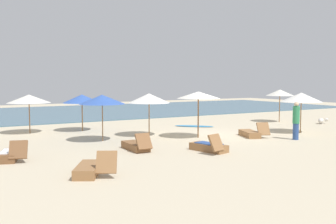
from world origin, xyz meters
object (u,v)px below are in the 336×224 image
Objects in this scene: lounger_2 at (136,146)px; lounger_3 at (251,133)px; umbrella_1 at (102,99)px; umbrella_3 at (149,98)px; umbrella_5 at (82,99)px; person_0 at (296,120)px; umbrella_0 at (198,95)px; dog at (322,121)px; lounger_1 at (90,169)px; surfboard at (194,126)px; umbrella_2 at (29,99)px; umbrella_4 at (301,97)px; umbrella_6 at (280,93)px; lounger_4 at (209,147)px; lounger_5 at (10,155)px.

lounger_3 is (6.26, 0.36, 0.00)m from lounger_2.
umbrella_1 is 2.56m from umbrella_3.
person_0 is at bearing -45.95° from umbrella_5.
umbrella_0 is 10.20m from dog.
umbrella_0 is at bearing 32.07° from lounger_1.
surfboard is at bearing 91.65° from lounger_3.
umbrella_2 is 11.28m from lounger_3.
umbrella_6 is (2.87, 4.15, 0.08)m from umbrella_4.
umbrella_6 is 13.19m from lounger_2.
person_0 is (7.82, -4.02, -0.99)m from umbrella_1.
lounger_3 is (2.37, -1.03, -1.85)m from umbrella_0.
lounger_4 reaches higher than lounger_1.
umbrella_0 reaches higher than umbrella_5.
umbrella_6 is at bearing 19.13° from lounger_2.
umbrella_1 is 12.84m from umbrella_6.
dog is (16.67, 5.00, 0.02)m from lounger_1.
lounger_1 is at bearing -167.32° from lounger_4.
umbrella_4 is at bearing -1.58° from lounger_5.
umbrella_6 reaches higher than surfboard.
umbrella_4 is 1.22× the size of lounger_1.
lounger_3 is at bearing -166.30° from dog.
umbrella_2 is 2.70× the size of dog.
umbrella_0 is at bearing 62.44° from lounger_4.
umbrella_5 is at bearing 91.18° from lounger_2.
umbrella_1 is at bearing 121.78° from lounger_4.
person_0 is at bearing -151.23° from dog.
lounger_4 is 5.19m from person_0.
lounger_5 is at bearing 171.18° from person_0.
umbrella_5 is (-4.02, 5.10, -0.28)m from umbrella_0.
lounger_4 is at bearing -117.56° from umbrella_0.
umbrella_2 reaches higher than person_0.
lounger_3 is 7.85m from dog.
umbrella_3 is 1.20× the size of person_0.
umbrella_2 is 9.86m from lounger_1.
umbrella_0 is 1.27× the size of lounger_4.
umbrella_6 is 6.55m from surfboard.
person_0 is (5.13, 0.31, 0.71)m from lounger_4.
person_0 is at bearing 3.51° from lounger_4.
lounger_2 is (-2.15, -3.08, -1.68)m from umbrella_3.
umbrella_0 is at bearing 5.91° from lounger_5.
umbrella_4 is 1.03× the size of umbrella_5.
lounger_3 is (6.39, -6.14, -1.57)m from umbrella_5.
lounger_5 is at bearing 162.34° from lounger_4.
lounger_4 is at bearing -73.32° from umbrella_5.
umbrella_2 is 6.84m from lounger_5.
umbrella_0 reaches higher than surfboard.
lounger_5 is at bearing 179.12° from lounger_3.
lounger_5 is (-1.74, -6.42, -1.60)m from umbrella_2.
dog is at bearing 4.72° from umbrella_0.
umbrella_5 is at bearing 123.80° from umbrella_3.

